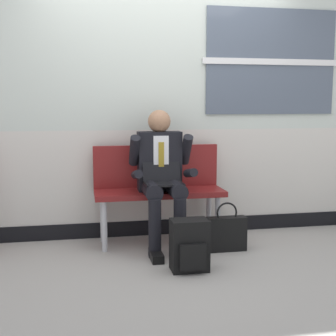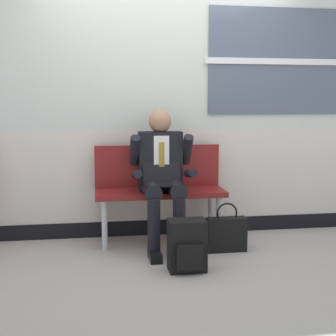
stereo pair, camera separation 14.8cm
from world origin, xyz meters
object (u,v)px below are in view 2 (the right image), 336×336
(backpack, at_px, (187,246))
(handbag, at_px, (227,233))
(person_seated, at_px, (162,175))
(bench_with_person, at_px, (159,184))

(backpack, bearing_deg, handbag, 43.73)
(handbag, bearing_deg, backpack, -136.27)
(person_seated, distance_m, handbag, 0.79)
(person_seated, xyz_separation_m, backpack, (0.11, -0.63, -0.48))
(person_seated, bearing_deg, handbag, -20.27)
(bench_with_person, relative_size, handbag, 2.72)
(person_seated, height_order, backpack, person_seated)
(person_seated, height_order, handbag, person_seated)
(person_seated, bearing_deg, bench_with_person, 90.00)
(backpack, xyz_separation_m, handbag, (0.45, 0.43, -0.04))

